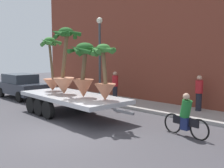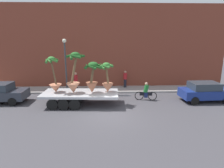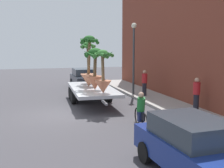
{
  "view_description": "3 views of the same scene",
  "coord_description": "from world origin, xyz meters",
  "views": [
    {
      "loc": [
        7.67,
        -5.18,
        2.81
      ],
      "look_at": [
        -0.01,
        2.45,
        1.63
      ],
      "focal_mm": 42.49,
      "sensor_mm": 36.0,
      "label": 1
    },
    {
      "loc": [
        -0.25,
        -11.83,
        5.04
      ],
      "look_at": [
        0.25,
        2.77,
        1.44
      ],
      "focal_mm": 29.99,
      "sensor_mm": 36.0,
      "label": 2
    },
    {
      "loc": [
        13.95,
        -1.55,
        3.46
      ],
      "look_at": [
        0.03,
        2.59,
        1.47
      ],
      "focal_mm": 44.79,
      "sensor_mm": 36.0,
      "label": 3
    }
  ],
  "objects": [
    {
      "name": "ground_plane",
      "position": [
        0.0,
        0.0,
        0.0
      ],
      "size": [
        60.0,
        60.0,
        0.0
      ],
      "primitive_type": "plane",
      "color": "#423F44"
    },
    {
      "name": "potted_palm_extra",
      "position": [
        -2.61,
        1.92,
        2.27
      ],
      "size": [
        1.43,
        1.23,
        3.08
      ],
      "color": "tan",
      "rests_on": "flatbed_trailer"
    },
    {
      "name": "potted_palm_middle",
      "position": [
        -0.14,
        2.15,
        1.99
      ],
      "size": [
        1.21,
        1.21,
        2.28
      ],
      "color": "#C17251",
      "rests_on": "flatbed_trailer"
    },
    {
      "name": "parked_car",
      "position": [
        7.84,
        2.52,
        0.82
      ],
      "size": [
        4.1,
        1.97,
        1.58
      ],
      "color": "navy",
      "rests_on": "ground"
    },
    {
      "name": "building_facade",
      "position": [
        0.0,
        7.8,
        4.15
      ],
      "size": [
        24.0,
        1.2,
        8.31
      ],
      "primitive_type": "cube",
      "color": "brown",
      "rests_on": "ground"
    },
    {
      "name": "potted_palm_front",
      "position": [
        -1.25,
        1.99,
        2.14
      ],
      "size": [
        1.55,
        1.55,
        2.36
      ],
      "color": "#B26647",
      "rests_on": "flatbed_trailer"
    },
    {
      "name": "sidewalk",
      "position": [
        0.0,
        6.1,
        0.07
      ],
      "size": [
        24.0,
        2.2,
        0.15
      ],
      "primitive_type": "cube",
      "color": "#A39E99",
      "rests_on": "ground"
    },
    {
      "name": "pedestrian_far_left",
      "position": [
        1.72,
        6.59,
        1.04
      ],
      "size": [
        0.36,
        0.36,
        1.71
      ],
      "color": "black",
      "rests_on": "sidewalk"
    },
    {
      "name": "street_lamp",
      "position": [
        -3.9,
        5.3,
        3.23
      ],
      "size": [
        0.36,
        0.36,
        4.83
      ],
      "color": "#383D42",
      "rests_on": "sidewalk"
    },
    {
      "name": "pedestrian_near_gate",
      "position": [
        -3.13,
        5.8,
        1.04
      ],
      "size": [
        0.36,
        0.36,
        1.71
      ],
      "color": "black",
      "rests_on": "sidewalk"
    },
    {
      "name": "flatbed_trailer",
      "position": [
        -2.46,
        2.03,
        0.77
      ],
      "size": [
        6.83,
        2.65,
        0.98
      ],
      "color": "#B7BABF",
      "rests_on": "ground"
    },
    {
      "name": "cyclist",
      "position": [
        3.08,
        2.98,
        0.67
      ],
      "size": [
        1.84,
        0.38,
        1.54
      ],
      "color": "black",
      "rests_on": "ground"
    },
    {
      "name": "potted_palm_rear",
      "position": [
        -4.16,
        2.19,
        2.06
      ],
      "size": [
        1.12,
        1.07,
        2.74
      ],
      "color": "#C17251",
      "rests_on": "flatbed_trailer"
    }
  ]
}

